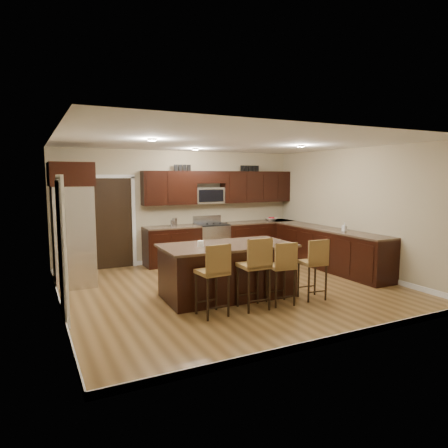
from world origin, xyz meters
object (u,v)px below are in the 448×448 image
island (227,272)px  refrigerator (72,223)px  stool_left (214,271)px  stool_right (283,266)px  range (211,242)px  stool_extra (314,262)px  stool_mid (256,265)px

island → refrigerator: refrigerator is taller
island → stool_left: stool_left is taller
stool_right → range: bearing=90.2°
stool_left → stool_right: 1.22m
refrigerator → stool_right: bearing=-44.7°
stool_left → stool_extra: size_ratio=1.06×
stool_mid → refrigerator: refrigerator is taller
range → stool_extra: range is taller
island → stool_left: bearing=-125.5°
island → stool_mid: bearing=-83.6°
refrigerator → stool_extra: size_ratio=2.25×
range → stool_right: bearing=-96.4°
range → island: bearing=-109.4°
range → stool_mid: bearing=-104.1°
stool_right → refrigerator: 4.10m
island → stool_left: 1.09m
stool_mid → island: bearing=96.2°
range → stool_left: (-1.63, -3.66, 0.22)m
island → stool_right: bearing=-53.7°
stool_right → stool_extra: same height
stool_left → stool_mid: stool_mid is taller
island → refrigerator: bearing=140.7°
stool_left → stool_extra: (1.87, 0.00, -0.04)m
island → stool_extra: 1.51m
range → stool_left: range is taller
range → island: size_ratio=0.48×
island → stool_extra: size_ratio=2.22×
stool_mid → stool_extra: size_ratio=1.10×
stool_right → stool_extra: (0.65, 0.00, 0.00)m
island → range: bearing=72.4°
range → refrigerator: size_ratio=0.47×
island → stool_right: (0.58, -0.84, 0.22)m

